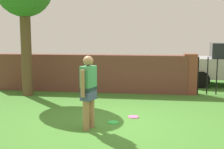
{
  "coord_description": "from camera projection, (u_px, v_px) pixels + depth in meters",
  "views": [
    {
      "loc": [
        0.82,
        -6.68,
        2.1
      ],
      "look_at": [
        -0.29,
        1.2,
        1.0
      ],
      "focal_mm": 48.0,
      "sensor_mm": 36.0,
      "label": 1
    }
  ],
  "objects": [
    {
      "name": "ground_plane",
      "position": [
        117.0,
        124.0,
        6.95
      ],
      "size": [
        40.0,
        40.0,
        0.0
      ],
      "primitive_type": "plane",
      "color": "#3D7528"
    },
    {
      "name": "frisbee_green",
      "position": [
        113.0,
        122.0,
        7.08
      ],
      "size": [
        0.27,
        0.27,
        0.02
      ],
      "primitive_type": "cylinder",
      "color": "green",
      "rests_on": "ground"
    },
    {
      "name": "frisbee_pink",
      "position": [
        133.0,
        117.0,
        7.54
      ],
      "size": [
        0.27,
        0.27,
        0.02
      ],
      "primitive_type": "cylinder",
      "color": "pink",
      "rests_on": "ground"
    },
    {
      "name": "brick_wall",
      "position": [
        89.0,
        73.0,
        10.83
      ],
      "size": [
        6.93,
        0.5,
        1.34
      ],
      "primitive_type": "cube",
      "color": "brown",
      "rests_on": "ground"
    },
    {
      "name": "fence_gate",
      "position": [
        222.0,
        75.0,
        10.19
      ],
      "size": [
        2.53,
        0.44,
        1.4
      ],
      "color": "brown",
      "rests_on": "ground"
    },
    {
      "name": "person",
      "position": [
        88.0,
        89.0,
        6.5
      ],
      "size": [
        0.33,
        0.51,
        1.62
      ],
      "rotation": [
        0.0,
        0.0,
        -1.91
      ],
      "color": "#9E704C",
      "rests_on": "ground"
    }
  ]
}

